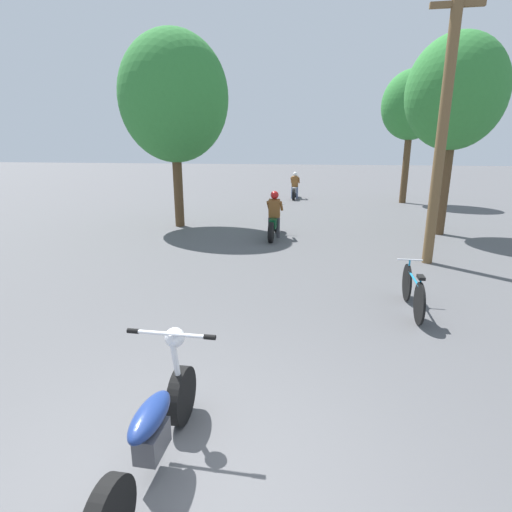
# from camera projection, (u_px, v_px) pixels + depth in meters

# --- Properties ---
(ground_plane) EXTENTS (120.00, 120.00, 0.00)m
(ground_plane) POSITION_uv_depth(u_px,v_px,m) (184.00, 490.00, 3.33)
(ground_plane) COLOR #515154
(utility_pole) EXTENTS (1.10, 0.24, 6.22)m
(utility_pole) POSITION_uv_depth(u_px,v_px,m) (443.00, 126.00, 8.96)
(utility_pole) COLOR brown
(utility_pole) RESTS_ON ground
(roadside_tree_right_near) EXTENTS (2.90, 2.61, 5.97)m
(roadside_tree_right_near) POSITION_uv_depth(u_px,v_px,m) (456.00, 94.00, 11.85)
(roadside_tree_right_near) COLOR #513A23
(roadside_tree_right_near) RESTS_ON ground
(roadside_tree_right_far) EXTENTS (2.79, 2.51, 6.24)m
(roadside_tree_right_far) POSITION_uv_depth(u_px,v_px,m) (412.00, 106.00, 18.86)
(roadside_tree_right_far) COLOR #513A23
(roadside_tree_right_far) RESTS_ON ground
(roadside_tree_left) EXTENTS (3.63, 3.27, 6.39)m
(roadside_tree_left) POSITION_uv_depth(u_px,v_px,m) (174.00, 98.00, 13.12)
(roadside_tree_left) COLOR #513A23
(roadside_tree_left) RESTS_ON ground
(motorcycle_foreground) EXTENTS (0.87, 2.04, 1.10)m
(motorcycle_foreground) POSITION_uv_depth(u_px,v_px,m) (154.00, 430.00, 3.43)
(motorcycle_foreground) COLOR black
(motorcycle_foreground) RESTS_ON ground
(motorcycle_rider_lead) EXTENTS (0.50, 2.10, 1.44)m
(motorcycle_rider_lead) POSITION_uv_depth(u_px,v_px,m) (274.00, 220.00, 12.40)
(motorcycle_rider_lead) COLOR black
(motorcycle_rider_lead) RESTS_ON ground
(motorcycle_rider_far) EXTENTS (0.50, 2.01, 1.42)m
(motorcycle_rider_far) POSITION_uv_depth(u_px,v_px,m) (295.00, 189.00, 21.54)
(motorcycle_rider_far) COLOR black
(motorcycle_rider_far) RESTS_ON ground
(bicycle_parked) EXTENTS (0.44, 1.73, 0.81)m
(bicycle_parked) POSITION_uv_depth(u_px,v_px,m) (413.00, 291.00, 6.83)
(bicycle_parked) COLOR black
(bicycle_parked) RESTS_ON ground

